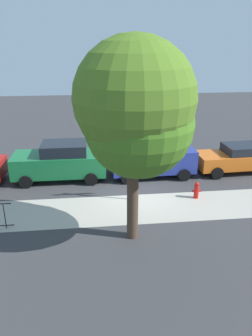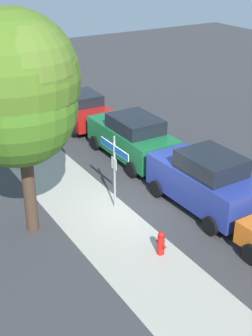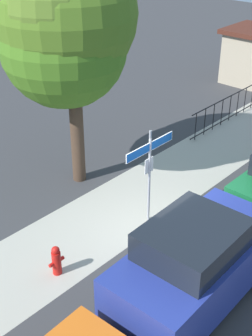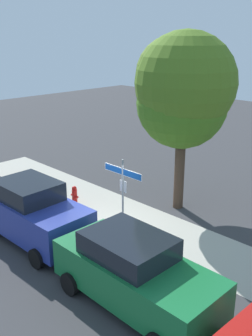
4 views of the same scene
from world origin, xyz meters
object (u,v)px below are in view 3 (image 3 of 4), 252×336
at_px(shade_tree, 64,24).
at_px(car_blue, 196,263).
at_px(fire_hydrant, 56,260).
at_px(street_sign, 150,160).

distance_m(shade_tree, car_blue, 7.09).
bearing_deg(fire_hydrant, street_sign, -3.68).
xyz_separation_m(shade_tree, car_blue, (-1.69, -5.76, -3.77)).
bearing_deg(car_blue, street_sign, 57.01).
bearing_deg(car_blue, fire_hydrant, 115.62).
distance_m(car_blue, fire_hydrant, 3.28).
distance_m(street_sign, fire_hydrant, 3.43).
bearing_deg(fire_hydrant, shade_tree, 42.69).
bearing_deg(fire_hydrant, car_blue, -62.96).
relative_size(street_sign, shade_tree, 0.39).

